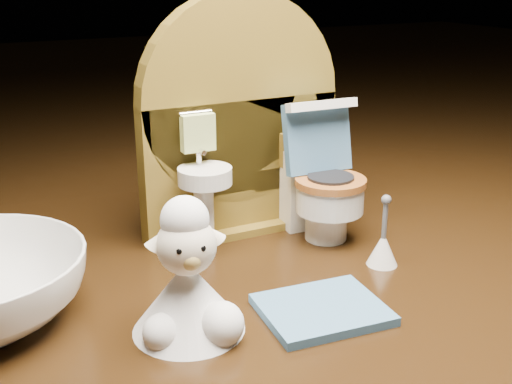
# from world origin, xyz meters

# --- Properties ---
(backdrop_panel) EXTENTS (0.13, 0.05, 0.15)m
(backdrop_panel) POSITION_xyz_m (-0.00, 0.06, 0.07)
(backdrop_panel) COLOR brown
(backdrop_panel) RESTS_ON ground
(toy_toilet) EXTENTS (0.05, 0.06, 0.09)m
(toy_toilet) POSITION_xyz_m (0.04, 0.03, 0.03)
(toy_toilet) COLOR white
(toy_toilet) RESTS_ON ground
(bath_mat) EXTENTS (0.06, 0.05, 0.00)m
(bath_mat) POSITION_xyz_m (-0.01, -0.05, 0.00)
(bath_mat) COLOR teal
(bath_mat) RESTS_ON ground
(toilet_brush) EXTENTS (0.02, 0.02, 0.04)m
(toilet_brush) POSITION_xyz_m (0.05, -0.02, 0.01)
(toilet_brush) COLOR white
(toilet_brush) RESTS_ON ground
(plush_lamb) EXTENTS (0.05, 0.05, 0.07)m
(plush_lamb) POSITION_xyz_m (-0.08, -0.04, 0.02)
(plush_lamb) COLOR white
(plush_lamb) RESTS_ON ground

